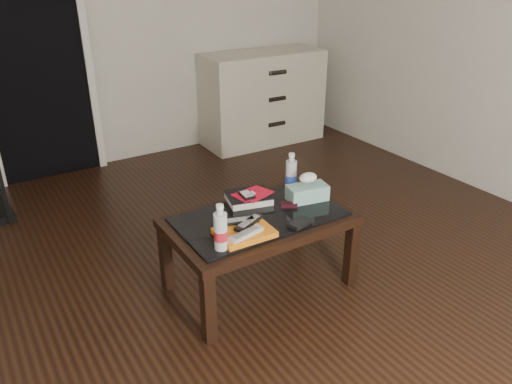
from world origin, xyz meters
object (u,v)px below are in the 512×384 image
textbook (249,198)px  water_bottle_right (291,172)px  water_bottle_left (220,227)px  tissue_box (307,193)px  dresser (262,98)px  coffee_table (259,226)px

textbook → water_bottle_right: (0.29, -0.01, 0.10)m
water_bottle_left → water_bottle_right: (0.67, 0.36, 0.00)m
textbook → water_bottle_left: size_ratio=1.05×
tissue_box → water_bottle_right: bearing=102.9°
textbook → water_bottle_left: bearing=-122.1°
water_bottle_left → tissue_box: 0.71m
dresser → water_bottle_right: size_ratio=5.09×
coffee_table → water_bottle_left: bearing=-151.5°
textbook → tissue_box: (0.30, -0.16, 0.02)m
water_bottle_left → coffee_table: bearing=28.5°
textbook → tissue_box: 0.34m
dresser → tissue_box: bearing=-115.2°
textbook → water_bottle_left: water_bottle_left is taller
water_bottle_right → tissue_box: 0.17m
textbook → water_bottle_right: water_bottle_right is taller
coffee_table → tissue_box: bearing=2.9°
textbook → water_bottle_right: bearing=12.8°
coffee_table → water_bottle_right: size_ratio=4.20×
dresser → textbook: size_ratio=4.84×
water_bottle_right → dresser: bearing=61.5°
water_bottle_right → water_bottle_left: bearing=-152.1°
water_bottle_left → water_bottle_right: bearing=27.9°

